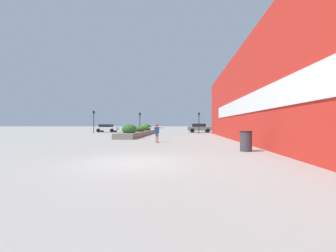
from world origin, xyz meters
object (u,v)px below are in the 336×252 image
Objects in this scene: car_center_right at (107,128)px; traffic_light_right at (199,119)px; skateboarder at (157,131)px; traffic_light_left at (140,119)px; car_center_left at (199,128)px; trash_bin at (246,141)px; traffic_light_far_left at (94,118)px; skateboard at (157,142)px; car_leftmost at (251,128)px.

traffic_light_right is (15.74, -3.92, 1.43)m from car_center_right.
skateboarder is 0.41× the size of traffic_light_left.
traffic_light_right is at bearing -5.18° from car_center_left.
trash_bin is 0.27× the size of car_center_right.
car_center_left is 1.28× the size of traffic_light_right.
traffic_light_far_left reaches higher than traffic_light_right.
car_center_left is at bearing 88.91° from car_center_right.
skateboard is 0.81m from skateboarder.
skateboard is 25.20m from car_leftmost.
car_leftmost reaches higher than skateboarder.
trash_bin is at bearing 31.65° from car_center_right.
traffic_light_right is at bearing 91.99° from trash_bin.
skateboard is 0.18× the size of car_center_left.
skateboarder is 21.80m from car_center_left.
traffic_light_far_left reaches higher than car_center_left.
car_center_left is (-0.47, 26.52, 0.28)m from trash_bin.
trash_bin is at bearing -66.71° from traffic_light_left.
car_center_left is 16.07m from car_center_right.
skateboarder is 18.25m from traffic_light_right.
traffic_light_right is at bearing -67.08° from car_leftmost.
skateboarder is 0.32× the size of car_center_left.
car_leftmost reaches higher than car_center_right.
skateboarder reaches higher than skateboard.
skateboarder is at bearing -74.94° from traffic_light_left.
car_center_left is at bearing 11.14° from traffic_light_far_left.
trash_bin reaches higher than skateboard.
trash_bin is 29.04m from traffic_light_far_left.
car_center_left is at bearing -89.06° from car_leftmost.
car_center_left is 10.17m from traffic_light_left.
traffic_light_left is at bearing 84.84° from skateboarder.
traffic_light_far_left reaches higher than car_center_right.
skateboard is 0.72× the size of trash_bin.
trash_bin is (5.13, -5.22, 0.44)m from skateboard.
traffic_light_left is 9.16m from traffic_light_right.
car_center_left reaches higher than skateboard.
skateboard is at bearing 134.50° from trash_bin.
trash_bin is 25.22m from traffic_light_left.
traffic_light_left is at bearing -0.61° from traffic_light_far_left.
trash_bin is 31.51m from car_center_right.
car_center_right is 4.07m from traffic_light_far_left.
traffic_light_right is (9.15, -0.21, -0.02)m from traffic_light_left.
traffic_light_right is at bearing 55.99° from skateboarder.
car_center_right is at bearing 121.65° from trash_bin.
traffic_light_far_left is (-16.58, 0.29, 0.21)m from traffic_light_right.
skateboarder is at bearing 27.82° from car_center_right.
skateboarder is at bearing 134.50° from trash_bin.
car_leftmost is 1.29× the size of traffic_light_left.
skateboarder is at bearing -12.36° from car_center_left.
car_center_left is 3.88m from traffic_light_right.
skateboarder is 7.33m from trash_bin.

